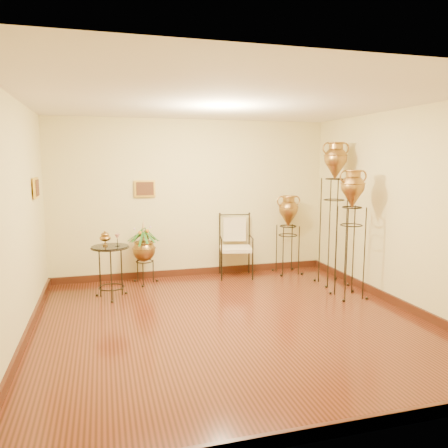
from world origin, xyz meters
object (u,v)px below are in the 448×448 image
object	(u,v)px
amphora_mid	(351,233)
armchair	(236,246)
amphora_tall	(334,212)
side_table	(111,271)
planter_urn	(144,247)

from	to	relation	value
amphora_mid	armchair	xyz separation A→B (m)	(-1.32, 1.60, -0.43)
amphora_tall	side_table	bearing A→B (deg)	176.80
amphora_mid	armchair	bearing A→B (deg)	129.66
amphora_tall	planter_urn	distance (m)	3.24
planter_urn	armchair	distance (m)	1.63
amphora_tall	side_table	distance (m)	3.73
amphora_mid	side_table	size ratio (longest dim) A/B	1.94
planter_urn	side_table	size ratio (longest dim) A/B	1.11
planter_urn	armchair	xyz separation A→B (m)	(1.63, 0.00, -0.07)
amphora_mid	planter_urn	size ratio (longest dim) A/B	1.76
amphora_mid	armchair	distance (m)	2.12
amphora_tall	armchair	bearing A→B (deg)	149.16
amphora_tall	armchair	distance (m)	1.81
amphora_mid	armchair	size ratio (longest dim) A/B	1.76
armchair	side_table	distance (m)	2.29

